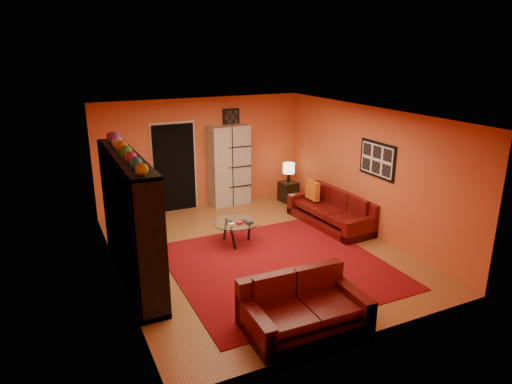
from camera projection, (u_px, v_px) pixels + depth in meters
name	position (u px, v px, depth m)	size (l,w,h in m)	color
floor	(256.00, 252.00, 8.64)	(6.00, 6.00, 0.00)	brown
ceiling	(256.00, 114.00, 7.85)	(6.00, 6.00, 0.00)	white
wall_back	(202.00, 153.00, 10.82)	(6.00, 6.00, 0.00)	#D3582E
wall_front	(360.00, 249.00, 5.66)	(6.00, 6.00, 0.00)	#D3582E
wall_left	(114.00, 206.00, 7.22)	(6.00, 6.00, 0.00)	#D3582E
wall_right	(367.00, 171.00, 9.27)	(6.00, 6.00, 0.00)	#D3582E
rug	(279.00, 266.00, 8.07)	(3.60, 3.60, 0.01)	#610B10
doorway	(174.00, 168.00, 10.59)	(0.95, 0.10, 2.04)	black
wall_art_right	(377.00, 160.00, 8.91)	(0.03, 1.00, 0.70)	black
wall_art_back	(231.00, 119.00, 10.89)	(0.42, 0.03, 0.52)	black
entertainment_unit	(130.00, 218.00, 7.39)	(0.45, 3.00, 2.10)	black
tv	(133.00, 221.00, 7.43)	(0.12, 0.93, 0.54)	black
sofa	(334.00, 212.00, 9.91)	(1.01, 2.18, 0.85)	#44090A
loveseat	(302.00, 307.00, 6.29)	(1.68, 1.04, 0.85)	#44090A
throw_pillow	(312.00, 190.00, 10.24)	(0.12, 0.42, 0.42)	orange
coffee_table	(236.00, 224.00, 8.88)	(0.90, 0.90, 0.45)	silver
storage_cabinet	(229.00, 166.00, 11.00)	(0.97, 0.43, 1.94)	#B7B4A9
bowl_chair	(148.00, 215.00, 9.62)	(0.74, 0.74, 0.60)	black
side_table	(288.00, 192.00, 11.41)	(0.40, 0.40, 0.50)	black
table_lamp	(289.00, 169.00, 11.23)	(0.29, 0.29, 0.48)	black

